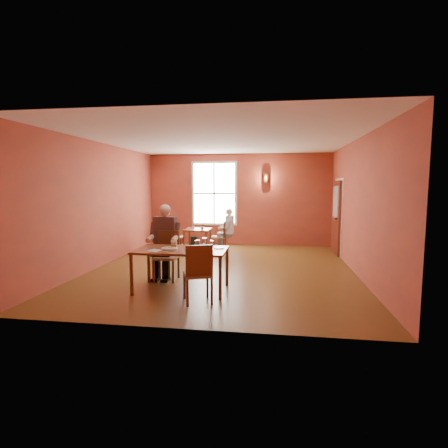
# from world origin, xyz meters

# --- Properties ---
(ground) EXTENTS (6.00, 7.00, 0.01)m
(ground) POSITION_xyz_m (0.00, 0.00, 0.00)
(ground) COLOR brown
(ground) RESTS_ON ground
(wall_back) EXTENTS (6.00, 0.04, 3.00)m
(wall_back) POSITION_xyz_m (0.00, 3.50, 1.50)
(wall_back) COLOR brown
(wall_back) RESTS_ON ground
(wall_front) EXTENTS (6.00, 0.04, 3.00)m
(wall_front) POSITION_xyz_m (0.00, -3.50, 1.50)
(wall_front) COLOR brown
(wall_front) RESTS_ON ground
(wall_left) EXTENTS (0.04, 7.00, 3.00)m
(wall_left) POSITION_xyz_m (-3.00, 0.00, 1.50)
(wall_left) COLOR brown
(wall_left) RESTS_ON ground
(wall_right) EXTENTS (0.04, 7.00, 3.00)m
(wall_right) POSITION_xyz_m (3.00, 0.00, 1.50)
(wall_right) COLOR brown
(wall_right) RESTS_ON ground
(ceiling) EXTENTS (6.00, 7.00, 0.04)m
(ceiling) POSITION_xyz_m (0.00, 0.00, 3.00)
(ceiling) COLOR white
(ceiling) RESTS_ON wall_back
(window) EXTENTS (1.36, 0.10, 1.96)m
(window) POSITION_xyz_m (-0.80, 3.45, 1.70)
(window) COLOR white
(window) RESTS_ON wall_back
(door) EXTENTS (0.12, 1.04, 2.10)m
(door) POSITION_xyz_m (2.94, 2.30, 1.05)
(door) COLOR maroon
(door) RESTS_ON ground
(wall_sconce) EXTENTS (0.16, 0.16, 0.28)m
(wall_sconce) POSITION_xyz_m (0.90, 3.40, 2.20)
(wall_sconce) COLOR brown
(wall_sconce) RESTS_ON wall_back
(main_table) EXTENTS (1.68, 0.95, 0.79)m
(main_table) POSITION_xyz_m (-0.52, -1.78, 0.39)
(main_table) COLOR brown
(main_table) RESTS_ON ground
(chair_diner_main) EXTENTS (0.45, 0.45, 1.02)m
(chair_diner_main) POSITION_xyz_m (-1.02, -1.13, 0.51)
(chair_diner_main) COLOR #3B1F0F
(chair_diner_main) RESTS_ON ground
(diner_main) EXTENTS (0.61, 0.61, 1.51)m
(diner_main) POSITION_xyz_m (-1.02, -1.16, 0.76)
(diner_main) COLOR black
(diner_main) RESTS_ON ground
(chair_empty) EXTENTS (0.58, 0.58, 1.01)m
(chair_empty) POSITION_xyz_m (-0.08, -2.37, 0.50)
(chair_empty) COLOR #472316
(chair_empty) RESTS_ON ground
(plate_food) EXTENTS (0.38, 0.38, 0.04)m
(plate_food) POSITION_xyz_m (-0.74, -1.79, 0.81)
(plate_food) COLOR white
(plate_food) RESTS_ON main_table
(sandwich) EXTENTS (0.10, 0.09, 0.11)m
(sandwich) POSITION_xyz_m (-0.68, -1.67, 0.85)
(sandwich) COLOR tan
(sandwich) RESTS_ON main_table
(goblet_a) EXTENTS (0.09, 0.09, 0.22)m
(goblet_a) POSITION_xyz_m (-0.10, -1.66, 0.90)
(goblet_a) COLOR white
(goblet_a) RESTS_ON main_table
(goblet_b) EXTENTS (0.10, 0.10, 0.20)m
(goblet_b) POSITION_xyz_m (0.07, -1.86, 0.89)
(goblet_b) COLOR white
(goblet_b) RESTS_ON main_table
(goblet_c) EXTENTS (0.10, 0.10, 0.22)m
(goblet_c) POSITION_xyz_m (-0.17, -1.97, 0.90)
(goblet_c) COLOR white
(goblet_c) RESTS_ON main_table
(menu_stand) EXTENTS (0.14, 0.10, 0.21)m
(menu_stand) POSITION_xyz_m (-0.33, -1.52, 0.89)
(menu_stand) COLOR #27402B
(menu_stand) RESTS_ON main_table
(knife) EXTENTS (0.19, 0.12, 0.00)m
(knife) POSITION_xyz_m (-0.59, -1.99, 0.79)
(knife) COLOR silver
(knife) RESTS_ON main_table
(napkin) EXTENTS (0.27, 0.27, 0.01)m
(napkin) POSITION_xyz_m (-0.95, -2.00, 0.79)
(napkin) COLOR silver
(napkin) RESTS_ON main_table
(side_plate) EXTENTS (0.25, 0.25, 0.01)m
(side_plate) POSITION_xyz_m (0.17, -1.59, 0.80)
(side_plate) COLOR silver
(side_plate) RESTS_ON main_table
(second_table) EXTENTS (0.75, 0.75, 0.66)m
(second_table) POSITION_xyz_m (-1.10, 2.21, 0.33)
(second_table) COLOR brown
(second_table) RESTS_ON ground
(chair_diner_white) EXTENTS (0.40, 0.40, 0.91)m
(chair_diner_white) POSITION_xyz_m (-0.45, 2.21, 0.45)
(chair_diner_white) COLOR #442418
(chair_diner_white) RESTS_ON ground
(diner_white) EXTENTS (0.50, 0.50, 1.24)m
(diner_white) POSITION_xyz_m (-0.42, 2.21, 0.62)
(diner_white) COLOR white
(diner_white) RESTS_ON ground
(chair_diner_maroon) EXTENTS (0.37, 0.37, 0.84)m
(chair_diner_maroon) POSITION_xyz_m (-1.75, 2.21, 0.42)
(chair_diner_maroon) COLOR brown
(chair_diner_maroon) RESTS_ON ground
(diner_maroon) EXTENTS (0.48, 0.48, 1.19)m
(diner_maroon) POSITION_xyz_m (-1.78, 2.21, 0.59)
(diner_maroon) COLOR maroon
(diner_maroon) RESTS_ON ground
(cup_a) EXTENTS (0.13, 0.13, 0.08)m
(cup_a) POSITION_xyz_m (-0.93, 2.10, 0.71)
(cup_a) COLOR silver
(cup_a) RESTS_ON second_table
(cup_b) EXTENTS (0.10, 0.10, 0.09)m
(cup_b) POSITION_xyz_m (-1.25, 2.31, 0.71)
(cup_b) COLOR white
(cup_b) RESTS_ON second_table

